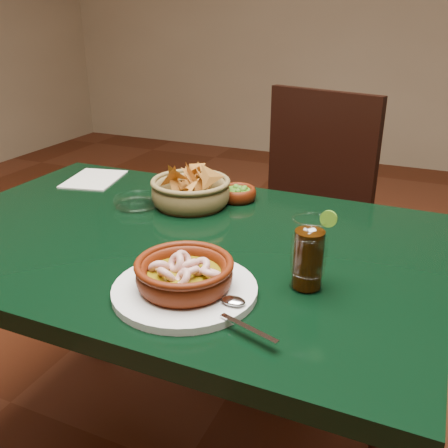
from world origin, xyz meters
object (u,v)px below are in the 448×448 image
at_px(dining_chair, 298,219).
at_px(chip_basket, 191,191).
at_px(shrimp_plate, 185,278).
at_px(dining_table, 174,272).
at_px(cola_drink, 309,254).

xyz_separation_m(dining_chair, chip_basket, (-0.16, -0.52, 0.25)).
distance_m(shrimp_plate, chip_basket, 0.46).
bearing_deg(shrimp_plate, dining_table, 124.35).
relative_size(dining_table, dining_chair, 1.23).
bearing_deg(dining_chair, shrimp_plate, -87.60).
bearing_deg(dining_chair, cola_drink, -73.81).
height_order(dining_table, dining_chair, dining_chair).
relative_size(dining_chair, shrimp_plate, 2.83).
bearing_deg(dining_chair, dining_table, -98.85).
distance_m(dining_table, dining_chair, 0.73).
distance_m(dining_table, shrimp_plate, 0.30).
relative_size(dining_chair, chip_basket, 4.03).
distance_m(dining_table, chip_basket, 0.24).
bearing_deg(cola_drink, chip_basket, 143.11).
bearing_deg(cola_drink, dining_table, 163.08).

